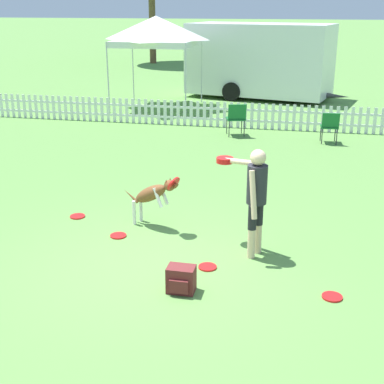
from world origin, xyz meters
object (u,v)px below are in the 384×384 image
object	(u,v)px
folding_chair_blue_left	(236,117)
frisbee_near_handler	(207,267)
handler_person	(254,190)
leaping_dog	(153,194)
frisbee_far_scatter	(77,216)
backpack_on_grass	(181,280)
frisbee_midfield	(118,236)
canopy_tent_main	(156,31)
equipment_trailer	(260,59)
frisbee_near_dog	(332,297)
folding_chair_center	(330,125)

from	to	relation	value
folding_chair_blue_left	frisbee_near_handler	bearing A→B (deg)	77.67
handler_person	frisbee_near_handler	world-z (taller)	handler_person
handler_person	leaping_dog	size ratio (longest dim) A/B	1.46
frisbee_far_scatter	leaping_dog	bearing A→B (deg)	-5.63
backpack_on_grass	frisbee_midfield	bearing A→B (deg)	133.25
canopy_tent_main	equipment_trailer	bearing A→B (deg)	41.04
leaping_dog	folding_chair_blue_left	bearing A→B (deg)	-162.33
frisbee_far_scatter	handler_person	bearing A→B (deg)	-14.33
frisbee_near_dog	folding_chair_center	bearing A→B (deg)	89.03
frisbee_far_scatter	canopy_tent_main	size ratio (longest dim) A/B	0.08
backpack_on_grass	frisbee_far_scatter	bearing A→B (deg)	138.33
backpack_on_grass	folding_chair_center	bearing A→B (deg)	76.24
backpack_on_grass	canopy_tent_main	size ratio (longest dim) A/B	0.11
handler_person	frisbee_near_dog	bearing A→B (deg)	-111.07
frisbee_midfield	backpack_on_grass	bearing A→B (deg)	-46.75
backpack_on_grass	folding_chair_blue_left	world-z (taller)	folding_chair_blue_left
handler_person	frisbee_near_dog	size ratio (longest dim) A/B	6.21
frisbee_near_dog	backpack_on_grass	bearing A→B (deg)	-172.45
backpack_on_grass	folding_chair_blue_left	bearing A→B (deg)	93.15
frisbee_midfield	folding_chair_blue_left	xyz separation A→B (m)	(0.87, 6.94, 0.52)
leaping_dog	frisbee_midfield	distance (m)	0.85
folding_chair_center	canopy_tent_main	size ratio (longest dim) A/B	0.27
handler_person	canopy_tent_main	size ratio (longest dim) A/B	0.52
leaping_dog	folding_chair_blue_left	distance (m)	6.49
frisbee_midfield	folding_chair_blue_left	bearing A→B (deg)	82.83
handler_person	canopy_tent_main	bearing A→B (deg)	43.89
leaping_dog	folding_chair_blue_left	size ratio (longest dim) A/B	1.20
leaping_dog	equipment_trailer	world-z (taller)	equipment_trailer
frisbee_far_scatter	folding_chair_center	size ratio (longest dim) A/B	0.31
frisbee_near_handler	folding_chair_center	world-z (taller)	folding_chair_center
frisbee_near_handler	frisbee_far_scatter	bearing A→B (deg)	151.71
backpack_on_grass	canopy_tent_main	xyz separation A→B (m)	(-3.67, 11.99, 2.36)
frisbee_far_scatter	backpack_on_grass	world-z (taller)	backpack_on_grass
leaping_dog	frisbee_far_scatter	distance (m)	1.49
folding_chair_blue_left	canopy_tent_main	distance (m)	5.24
equipment_trailer	canopy_tent_main	bearing A→B (deg)	-125.93
folding_chair_center	canopy_tent_main	distance (m)	7.17
frisbee_near_dog	frisbee_midfield	size ratio (longest dim) A/B	1.00
folding_chair_center	equipment_trailer	world-z (taller)	equipment_trailer
frisbee_midfield	frisbee_far_scatter	xyz separation A→B (m)	(-0.94, 0.61, 0.00)
folding_chair_blue_left	frisbee_near_dog	bearing A→B (deg)	88.53
frisbee_near_handler	handler_person	bearing A→B (deg)	46.32
folding_chair_center	handler_person	bearing A→B (deg)	75.33
frisbee_far_scatter	folding_chair_blue_left	distance (m)	6.61
equipment_trailer	frisbee_near_handler	bearing A→B (deg)	-74.16
frisbee_near_dog	leaping_dog	bearing A→B (deg)	149.02
frisbee_midfield	frisbee_far_scatter	distance (m)	1.12
canopy_tent_main	handler_person	bearing A→B (deg)	-67.66
frisbee_far_scatter	backpack_on_grass	size ratio (longest dim) A/B	0.73
frisbee_near_handler	folding_chair_blue_left	distance (m)	7.72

